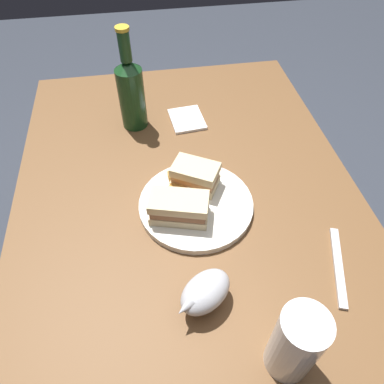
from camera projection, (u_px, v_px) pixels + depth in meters
ground_plane at (190, 323)px, 1.41m from camera, size 6.00×6.00×0.00m
dining_table at (189, 275)px, 1.13m from camera, size 1.13×0.80×0.76m
plate at (196, 205)px, 0.81m from camera, size 0.26×0.26×0.02m
sandwich_half_left at (195, 176)px, 0.82m from camera, size 0.11×0.12×0.06m
sandwich_half_right at (179, 208)px, 0.76m from camera, size 0.10×0.14×0.06m
potato_wedge_front at (175, 197)px, 0.80m from camera, size 0.04×0.05×0.02m
potato_wedge_middle at (181, 200)px, 0.80m from camera, size 0.06×0.03×0.02m
potato_wedge_back at (178, 175)px, 0.85m from camera, size 0.03×0.05×0.02m
potato_wedge_left_edge at (176, 188)px, 0.82m from camera, size 0.04×0.05×0.02m
potato_wedge_right_edge at (180, 190)px, 0.82m from camera, size 0.05×0.04×0.02m
potato_wedge_stray at (186, 189)px, 0.82m from camera, size 0.02×0.05×0.02m
pint_glass at (294, 346)px, 0.55m from camera, size 0.07×0.07×0.15m
gravy_boat at (205, 292)px, 0.64m from camera, size 0.11×0.12×0.07m
cider_bottle at (131, 91)px, 0.94m from camera, size 0.07×0.07×0.27m
napkin at (187, 119)px, 1.03m from camera, size 0.12×0.10×0.01m
fork at (338, 266)px, 0.71m from camera, size 0.18×0.07×0.01m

